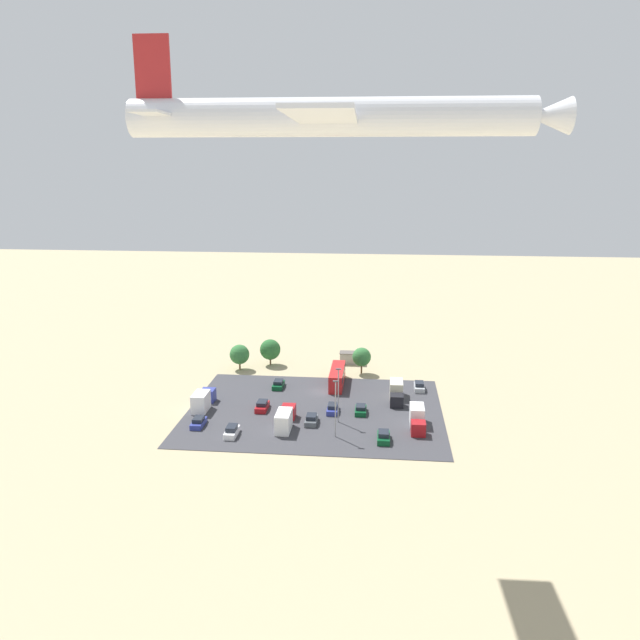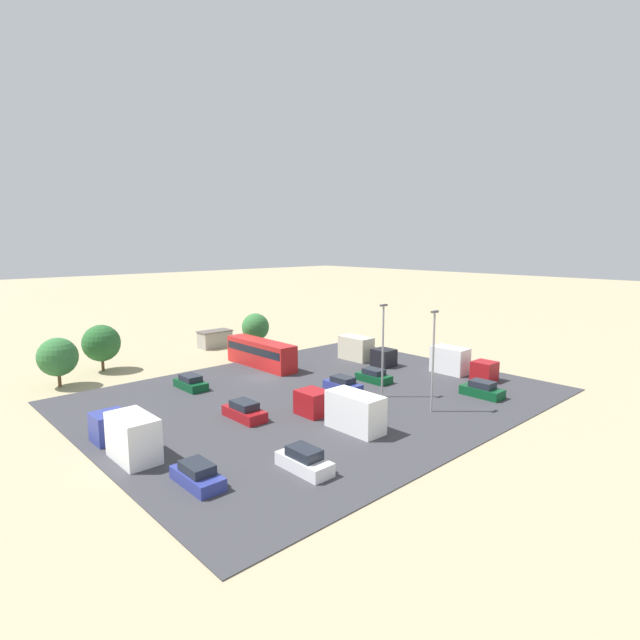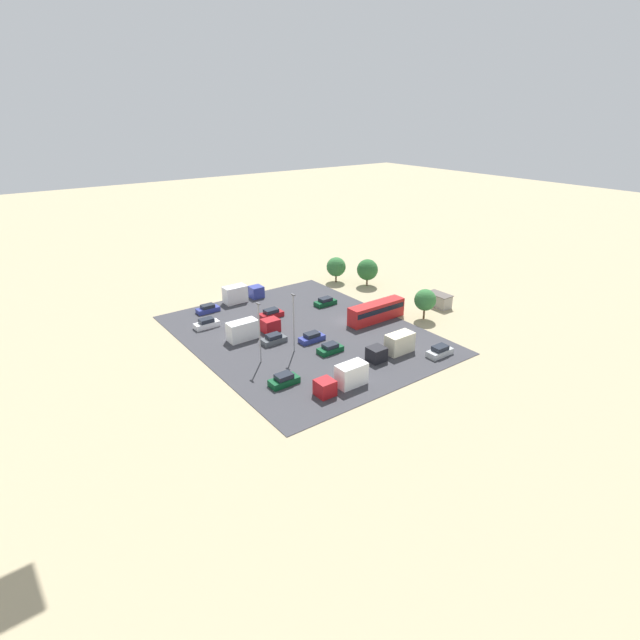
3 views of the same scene
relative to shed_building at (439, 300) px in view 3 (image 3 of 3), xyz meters
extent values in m
plane|color=tan|center=(4.96, 18.85, -1.29)|extent=(400.00, 400.00, 0.00)
cube|color=#38383D|center=(4.96, 28.42, -1.25)|extent=(45.16, 35.94, 0.08)
cube|color=#9E998E|center=(0.00, 0.00, -0.07)|extent=(4.68, 2.51, 2.45)
cube|color=#59514C|center=(0.00, 0.00, 1.22)|extent=(4.92, 2.75, 0.12)
cube|color=red|center=(1.98, 14.45, 0.46)|extent=(2.60, 11.48, 3.34)
cube|color=black|center=(1.98, 14.45, 1.06)|extent=(2.64, 11.02, 0.94)
cube|color=silver|center=(17.22, 40.38, -0.74)|extent=(1.83, 4.34, 0.95)
cube|color=#1E232D|center=(17.22, 40.38, 0.09)|extent=(1.53, 2.43, 0.70)
cube|color=#4C5156|center=(4.93, 34.24, -0.77)|extent=(1.97, 4.11, 0.89)
cube|color=#1E232D|center=(4.93, 34.24, 0.00)|extent=(1.65, 2.30, 0.65)
cube|color=navy|center=(23.68, 37.17, -0.79)|extent=(1.88, 4.24, 0.86)
cube|color=#1E232D|center=(23.68, 37.17, -0.04)|extent=(1.58, 2.37, 0.63)
cube|color=#0C4723|center=(-3.24, 28.90, -0.79)|extent=(1.95, 4.07, 0.85)
cube|color=#1E232D|center=(-3.24, 28.90, -0.06)|extent=(1.64, 2.28, 0.62)
cube|color=#0C4723|center=(13.40, 17.26, -0.78)|extent=(1.95, 4.34, 0.87)
cube|color=#1E232D|center=(13.40, 17.26, -0.03)|extent=(1.64, 2.43, 0.63)
cube|color=navy|center=(1.75, 28.87, -0.78)|extent=(1.89, 4.32, 0.86)
cube|color=#1E232D|center=(1.75, 28.87, -0.03)|extent=(1.59, 2.42, 0.63)
cube|color=#0C4723|center=(-7.25, 40.08, -0.75)|extent=(1.98, 4.23, 0.93)
cube|color=#1E232D|center=(-7.25, 40.08, 0.06)|extent=(1.66, 2.37, 0.68)
cube|color=maroon|center=(14.41, 28.96, -0.75)|extent=(1.97, 4.48, 0.93)
cube|color=#1E232D|center=(14.41, 28.96, 0.05)|extent=(1.66, 2.51, 0.68)
cube|color=#ADB2B7|center=(-14.19, 15.91, -0.75)|extent=(1.92, 4.34, 0.93)
cube|color=#1E232D|center=(-14.19, 15.91, 0.06)|extent=(1.62, 2.43, 0.68)
cube|color=maroon|center=(-12.84, 37.19, -0.11)|extent=(2.34, 2.42, 2.22)
cube|color=white|center=(-12.84, 32.63, 0.37)|extent=(2.34, 4.29, 3.17)
cube|color=maroon|center=(9.15, 32.28, -0.10)|extent=(2.35, 2.83, 2.24)
cube|color=white|center=(9.15, 37.62, 0.38)|extent=(2.35, 5.03, 3.19)
cube|color=black|center=(-9.62, 24.99, -0.12)|extent=(2.40, 2.56, 2.19)
cube|color=beige|center=(-9.62, 20.14, 0.35)|extent=(2.40, 4.56, 3.13)
cube|color=navy|center=(25.16, 25.88, -0.06)|extent=(2.48, 2.50, 2.32)
cube|color=white|center=(25.16, 30.60, 0.44)|extent=(2.48, 4.44, 3.31)
cylinder|color=brown|center=(23.54, 6.67, -0.40)|extent=(0.36, 0.36, 1.80)
sphere|color=#337038|center=(23.54, 6.67, 2.09)|extent=(4.23, 4.23, 4.23)
cylinder|color=brown|center=(17.56, 2.86, -0.38)|extent=(0.36, 0.36, 1.83)
sphere|color=#28602D|center=(17.56, 2.86, 2.23)|extent=(4.51, 4.51, 4.51)
cylinder|color=brown|center=(-2.60, 6.90, -0.18)|extent=(0.36, 0.36, 2.22)
sphere|color=#337038|center=(-2.60, 6.90, 2.40)|extent=(3.93, 3.93, 3.93)
cylinder|color=gray|center=(0.49, 39.26, 3.41)|extent=(0.20, 0.20, 9.26)
cube|color=#4C4C51|center=(0.49, 39.26, 8.22)|extent=(0.90, 0.28, 0.20)
cylinder|color=gray|center=(0.46, 33.22, 3.43)|extent=(0.20, 0.20, 9.29)
cube|color=#4C4C51|center=(0.46, 33.22, 8.25)|extent=(0.90, 0.28, 0.20)
camera|label=1|loc=(-6.27, 132.16, 40.95)|focal=35.00mm
camera|label=2|loc=(38.56, 65.05, 14.48)|focal=28.00mm
camera|label=3|loc=(-58.58, 71.90, 34.26)|focal=28.00mm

